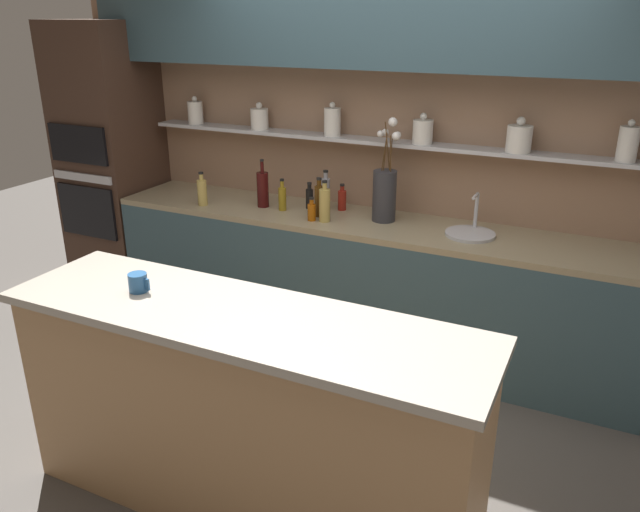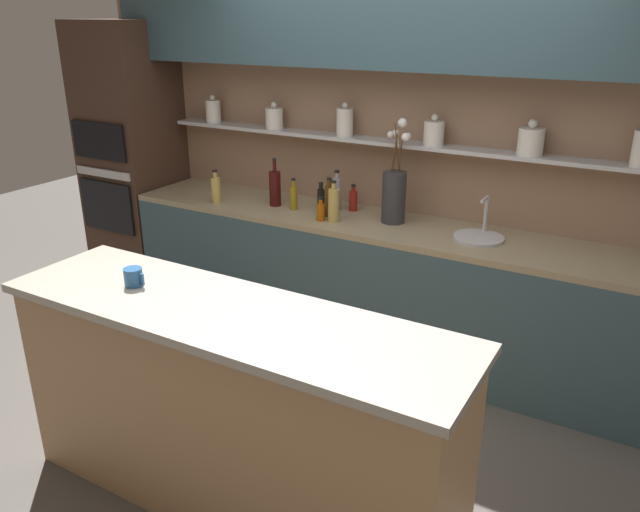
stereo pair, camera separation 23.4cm
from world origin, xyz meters
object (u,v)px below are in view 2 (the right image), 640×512
at_px(bottle_spirit_5, 334,205).
at_px(sink_fixture, 479,236).
at_px(bottle_spirit_3, 216,189).
at_px(bottle_spirit_7, 337,193).
at_px(bottle_sauce_2, 321,197).
at_px(coffee_mug, 134,277).
at_px(bottle_sauce_0, 353,200).
at_px(bottle_oil_8, 294,197).
at_px(bottle_sauce_1, 321,211).
at_px(bottle_wine_4, 275,188).
at_px(flower_vase, 394,193).
at_px(oven_tower, 133,161).
at_px(bottle_spirit_6, 329,200).

bearing_deg(bottle_spirit_5, sink_fixture, 8.68).
bearing_deg(bottle_spirit_3, bottle_spirit_7, 18.37).
distance_m(sink_fixture, bottle_spirit_3, 1.89).
relative_size(bottle_sauce_2, bottle_spirit_5, 0.68).
xyz_separation_m(bottle_sauce_2, coffee_mug, (0.03, -1.79, 0.06)).
relative_size(bottle_spirit_7, coffee_mug, 2.66).
xyz_separation_m(bottle_sauce_0, bottle_spirit_3, (-0.95, -0.33, 0.02)).
xyz_separation_m(sink_fixture, bottle_spirit_7, (-1.04, 0.10, 0.10)).
bearing_deg(sink_fixture, coffee_mug, -123.34).
height_order(bottle_spirit_5, bottle_oil_8, bottle_spirit_5).
relative_size(bottle_sauce_1, bottle_spirit_5, 0.58).
height_order(bottle_sauce_1, bottle_sauce_2, bottle_sauce_2).
relative_size(bottle_wine_4, bottle_oil_8, 1.53).
height_order(bottle_sauce_1, bottle_spirit_7, bottle_spirit_7).
distance_m(flower_vase, bottle_spirit_3, 1.31).
xyz_separation_m(oven_tower, flower_vase, (2.28, 0.06, 0.04)).
bearing_deg(bottle_sauce_1, bottle_wine_4, 163.23).
height_order(sink_fixture, bottle_wine_4, bottle_wine_4).
xyz_separation_m(bottle_spirit_3, coffee_mug, (0.75, -1.53, 0.04)).
bearing_deg(bottle_sauce_1, bottle_spirit_5, 13.38).
height_order(flower_vase, bottle_spirit_6, flower_vase).
bearing_deg(bottle_wine_4, bottle_spirit_3, -159.03).
bearing_deg(bottle_wine_4, bottle_sauce_0, 17.54).
bearing_deg(bottle_spirit_3, flower_vase, 10.09).
distance_m(oven_tower, bottle_wine_4, 1.40).
bearing_deg(bottle_oil_8, bottle_sauce_1, -22.76).
relative_size(bottle_sauce_1, bottle_spirit_3, 0.66).
bearing_deg(bottle_wine_4, bottle_sauce_2, 18.05).
bearing_deg(bottle_sauce_0, bottle_spirit_5, -89.83).
height_order(bottle_spirit_3, bottle_oil_8, bottle_spirit_3).
relative_size(bottle_wine_4, bottle_spirit_6, 1.27).
distance_m(bottle_spirit_3, coffee_mug, 1.71).
bearing_deg(oven_tower, flower_vase, 1.46).
relative_size(flower_vase, bottle_sauce_2, 3.64).
xyz_separation_m(bottle_spirit_6, bottle_oil_8, (-0.29, 0.01, -0.02)).
height_order(oven_tower, bottle_spirit_7, oven_tower).
xyz_separation_m(oven_tower, bottle_spirit_5, (1.94, -0.13, -0.05)).
height_order(bottle_sauce_2, bottle_wine_4, bottle_wine_4).
xyz_separation_m(bottle_spirit_3, bottle_wine_4, (0.41, 0.16, 0.03)).
bearing_deg(coffee_mug, flower_vase, 73.06).
relative_size(bottle_sauce_1, bottle_oil_8, 0.72).
relative_size(bottle_sauce_0, bottle_spirit_3, 0.77).
bearing_deg(bottle_spirit_7, bottle_spirit_6, -81.20).
bearing_deg(bottle_spirit_7, oven_tower, -176.62).
xyz_separation_m(bottle_wine_4, bottle_oil_8, (0.17, -0.02, -0.04)).
xyz_separation_m(bottle_sauce_0, bottle_wine_4, (-0.54, -0.17, 0.05)).
height_order(bottle_sauce_0, coffee_mug, same).
xyz_separation_m(bottle_wine_4, coffee_mug, (0.34, -1.69, 0.01)).
xyz_separation_m(flower_vase, sink_fixture, (0.59, -0.05, -0.18)).
distance_m(sink_fixture, bottle_sauce_0, 0.95).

